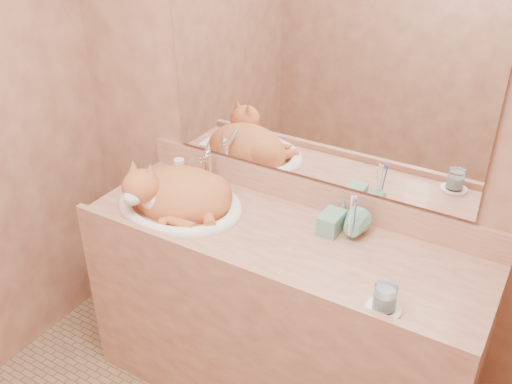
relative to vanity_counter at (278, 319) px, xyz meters
The scene contains 12 objects.
wall_back 0.87m from the vanity_counter, 90.00° to the left, with size 2.40×0.02×2.50m, color brown.
vanity_counter is the anchor object (origin of this frame).
mirror 1.00m from the vanity_counter, 90.00° to the left, with size 1.30×0.02×0.80m, color white.
sink_basin 0.69m from the vanity_counter, behind, with size 0.54×0.45×0.17m, color white, non-canonical shape.
faucet 0.72m from the vanity_counter, 157.93° to the left, with size 0.05×0.13×0.19m, color white, non-canonical shape.
cat 0.68m from the vanity_counter, behind, with size 0.43×0.35×0.23m, color #B25329, non-canonical shape.
soap_dispenser 0.54m from the vanity_counter, 26.60° to the left, with size 0.08×0.08×0.18m, color #65A28A.
toothbrush_cup 0.54m from the vanity_counter, 22.30° to the left, with size 0.11×0.11×0.10m, color #65A28A.
toothbrushes 0.61m from the vanity_counter, 22.30° to the left, with size 0.03×0.03×0.20m, color white, non-canonical shape.
saucer 0.68m from the vanity_counter, 22.06° to the right, with size 0.12×0.12×0.01m, color white.
water_glass 0.71m from the vanity_counter, 22.06° to the right, with size 0.07×0.07×0.09m, color silver.
lotion_bottle 0.78m from the vanity_counter, 165.19° to the left, with size 0.04×0.04×0.11m, color white.
Camera 1 is at (0.84, -0.88, 2.10)m, focal length 40.00 mm.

